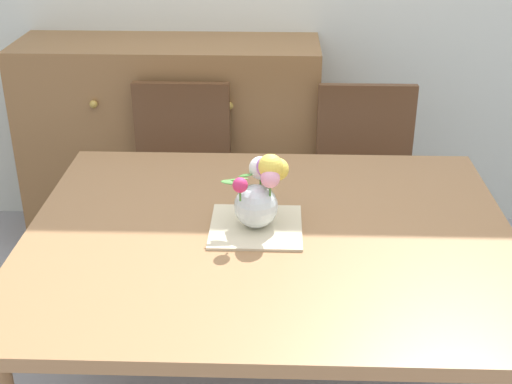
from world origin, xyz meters
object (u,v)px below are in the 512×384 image
object	(u,v)px
dresser	(172,144)
flower_vase	(261,191)
dining_table	(269,256)
chair_left	(181,174)
chair_right	(365,177)

from	to	relation	value
dresser	flower_vase	xyz separation A→B (m)	(0.47, -1.30, 0.38)
dining_table	chair_left	size ratio (longest dim) A/B	1.63
dining_table	chair_right	xyz separation A→B (m)	(0.40, 0.94, -0.16)
chair_left	dresser	distance (m)	0.40
dresser	chair_left	bearing A→B (deg)	-76.35
dining_table	dresser	bearing A→B (deg)	110.43
dresser	flower_vase	distance (m)	1.43
chair_left	flower_vase	bearing A→B (deg)	112.33
chair_right	flower_vase	world-z (taller)	flower_vase
chair_left	dresser	size ratio (longest dim) A/B	0.64
dining_table	chair_right	size ratio (longest dim) A/B	1.63
chair_right	flower_vase	xyz separation A→B (m)	(-0.43, -0.91, 0.36)
dining_table	chair_left	distance (m)	1.03
dining_table	chair_left	bearing A→B (deg)	113.09
chair_left	chair_right	size ratio (longest dim) A/B	1.00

